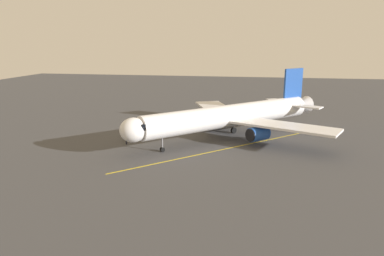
{
  "coord_description": "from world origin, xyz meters",
  "views": [
    {
      "loc": [
        -2.21,
        61.17,
        16.49
      ],
      "look_at": [
        7.51,
        7.3,
        3.0
      ],
      "focal_mm": 32.9,
      "sensor_mm": 36.0,
      "label": 1
    }
  ],
  "objects": [
    {
      "name": "apron_lead_in_line",
      "position": [
        1.76,
        7.74,
        0.01
      ],
      "size": [
        28.96,
        27.94,
        0.01
      ],
      "primitive_type": "cube",
      "rotation": [
        0.0,
        0.0,
        -0.8
      ],
      "color": "yellow",
      "rests_on": "ground"
    },
    {
      "name": "airplane",
      "position": [
        1.55,
        1.55,
        4.0
      ],
      "size": [
        33.24,
        32.92,
        11.5
      ],
      "color": "white",
      "rests_on": "ground"
    },
    {
      "name": "ground_crew_marshaller",
      "position": [
        18.34,
        8.3,
        0.89
      ],
      "size": [
        0.46,
        0.46,
        1.71
      ],
      "color": "#23232D",
      "rests_on": "ground"
    },
    {
      "name": "baggage_cart_near_nose",
      "position": [
        18.51,
        5.09,
        0.66
      ],
      "size": [
        2.19,
        2.9,
        1.27
      ],
      "color": "yellow",
      "rests_on": "ground"
    },
    {
      "name": "ground_plane",
      "position": [
        0.0,
        0.0,
        0.0
      ],
      "size": [
        220.0,
        220.0,
        0.0
      ],
      "primitive_type": "plane",
      "color": "#424244"
    }
  ]
}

